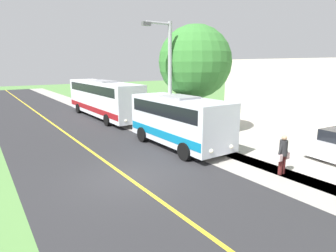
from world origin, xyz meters
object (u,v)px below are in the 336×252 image
(shuttle_bus_front, at_px, (179,119))
(transit_bus_rear, at_px, (103,97))
(tree_curbside, at_px, (195,62))
(street_light_pole, at_px, (168,76))
(pedestrian_with_bags, at_px, (283,153))

(shuttle_bus_front, relative_size, transit_bus_rear, 0.59)
(transit_bus_rear, bearing_deg, tree_curbside, 108.10)
(shuttle_bus_front, relative_size, street_light_pole, 0.97)
(shuttle_bus_front, bearing_deg, tree_curbside, -143.54)
(tree_curbside, bearing_deg, transit_bus_rear, -71.90)
(shuttle_bus_front, relative_size, tree_curbside, 0.95)
(tree_curbside, bearing_deg, pedestrian_with_bags, 77.72)
(street_light_pole, xyz_separation_m, tree_curbside, (-2.54, -0.54, 0.85))
(tree_curbside, bearing_deg, shuttle_bus_front, 36.46)
(transit_bus_rear, bearing_deg, pedestrian_with_bags, 94.03)
(street_light_pole, distance_m, tree_curbside, 2.73)
(transit_bus_rear, relative_size, tree_curbside, 1.61)
(shuttle_bus_front, height_order, transit_bus_rear, transit_bus_rear)
(street_light_pole, bearing_deg, tree_curbside, -168.00)
(shuttle_bus_front, height_order, street_light_pole, street_light_pole)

